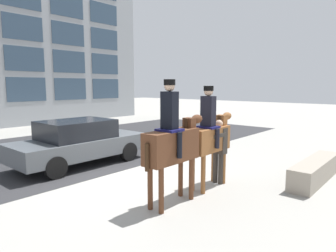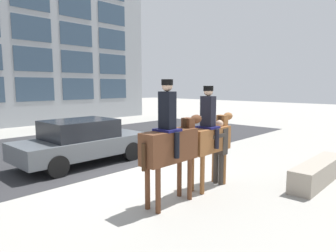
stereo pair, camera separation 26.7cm
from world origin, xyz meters
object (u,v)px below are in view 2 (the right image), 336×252
Objects in this scene: street_car_near_lane at (82,141)px; planter_ledge at (318,172)px; mounted_horse_companion at (210,136)px; mounted_horse_lead at (170,142)px; pedestrian_bystander at (219,147)px.

street_car_near_lane is 1.48× the size of planter_ledge.
mounted_horse_lead is at bearing 179.12° from mounted_horse_companion.
pedestrian_bystander is at bearing -73.71° from street_car_near_lane.
mounted_horse_companion is 0.48m from pedestrian_bystander.
mounted_horse_companion is at bearing 139.94° from planter_ledge.
mounted_horse_companion is at bearing 0.45° from mounted_horse_lead.
mounted_horse_lead is 1.59× the size of pedestrian_bystander.
planter_ledge is (1.91, -1.87, -0.70)m from pedestrian_bystander.
mounted_horse_lead reaches higher than street_car_near_lane.
mounted_horse_companion is 1.51× the size of pedestrian_bystander.
mounted_horse_companion reaches higher than pedestrian_bystander.
mounted_horse_companion is at bearing -77.95° from street_car_near_lane.
mounted_horse_companion is 0.88× the size of planter_ledge.
planter_ledge is (3.21, -6.30, -0.47)m from street_car_near_lane.
mounted_horse_lead is 0.62× the size of street_car_near_lane.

